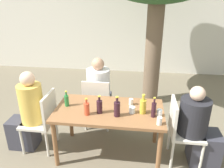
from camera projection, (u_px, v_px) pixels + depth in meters
name	position (u px, v px, depth m)	size (l,w,h in m)	color
ground_plane	(109.00, 152.00, 3.26)	(30.00, 30.00, 0.00)	#706651
cafe_building_wall	(128.00, 23.00, 6.10)	(10.00, 0.08, 2.80)	silver
dining_table_front	(109.00, 115.00, 3.01)	(1.48, 0.80, 0.73)	brown
patio_chair_0	(43.00, 118.00, 3.17)	(0.44, 0.44, 0.91)	beige
patio_chair_1	(180.00, 128.00, 2.94)	(0.44, 0.44, 0.91)	beige
patio_chair_2	(97.00, 101.00, 3.67)	(0.44, 0.44, 0.91)	beige
person_seated_0	(28.00, 115.00, 3.19)	(0.57, 0.33, 1.23)	#383842
person_seated_1	(199.00, 130.00, 2.92)	(0.59, 0.39, 1.14)	#383842
person_seated_2	(100.00, 93.00, 3.86)	(0.39, 0.60, 1.22)	#383842
wine_bottle_0	(117.00, 109.00, 2.78)	(0.08, 0.08, 0.28)	#331923
oil_cruet_1	(143.00, 106.00, 2.84)	(0.08, 0.08, 0.27)	gold
soda_bottle_2	(87.00, 108.00, 2.81)	(0.07, 0.07, 0.23)	#DB4C2D
wine_bottle_3	(99.00, 106.00, 2.85)	(0.08, 0.08, 0.25)	#331923
green_bottle_4	(67.00, 100.00, 3.03)	(0.06, 0.06, 0.23)	#287A38
wine_bottle_5	(154.00, 109.00, 2.76)	(0.06, 0.06, 0.27)	#331923
drinking_glass_0	(132.00, 110.00, 2.87)	(0.08, 0.08, 0.09)	silver
drinking_glass_1	(159.00, 121.00, 2.62)	(0.06, 0.06, 0.10)	silver
drinking_glass_2	(159.00, 113.00, 2.80)	(0.07, 0.07, 0.09)	white
drinking_glass_3	(131.00, 102.00, 3.08)	(0.06, 0.06, 0.09)	silver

